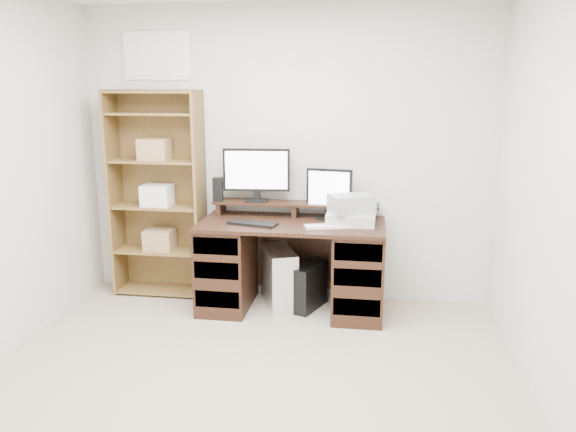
% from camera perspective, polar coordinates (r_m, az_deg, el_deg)
% --- Properties ---
extents(room, '(3.54, 4.04, 2.54)m').
position_cam_1_polar(room, '(2.90, -6.35, 1.37)').
color(room, tan).
rests_on(room, ground).
extents(desk, '(1.50, 0.70, 0.75)m').
position_cam_1_polar(desk, '(4.66, 0.39, -4.92)').
color(desk, black).
rests_on(desk, ground).
extents(riser_shelf, '(1.40, 0.22, 0.12)m').
position_cam_1_polar(riser_shelf, '(4.74, 0.76, 1.08)').
color(riser_shelf, black).
rests_on(riser_shelf, desk).
extents(monitor_wide, '(0.57, 0.16, 0.45)m').
position_cam_1_polar(monitor_wide, '(4.76, -3.22, 4.49)').
color(monitor_wide, black).
rests_on(monitor_wide, riser_shelf).
extents(monitor_small, '(0.38, 0.17, 0.42)m').
position_cam_1_polar(monitor_small, '(4.65, 4.20, 2.47)').
color(monitor_small, black).
rests_on(monitor_small, desk).
extents(speaker, '(0.09, 0.09, 0.20)m').
position_cam_1_polar(speaker, '(4.81, -7.13, 2.71)').
color(speaker, black).
rests_on(speaker, riser_shelf).
extents(keyboard_black, '(0.42, 0.22, 0.02)m').
position_cam_1_polar(keyboard_black, '(4.48, -3.63, -0.76)').
color(keyboard_black, black).
rests_on(keyboard_black, desk).
extents(keyboard_white, '(0.41, 0.22, 0.02)m').
position_cam_1_polar(keyboard_white, '(4.40, 4.27, -1.05)').
color(keyboard_white, silver).
rests_on(keyboard_white, desk).
extents(mouse, '(0.10, 0.08, 0.03)m').
position_cam_1_polar(mouse, '(4.42, 7.87, -0.99)').
color(mouse, white).
rests_on(mouse, desk).
extents(printer, '(0.39, 0.30, 0.10)m').
position_cam_1_polar(printer, '(4.51, 6.41, -0.23)').
color(printer, '#B9B3A1').
rests_on(printer, desk).
extents(basket, '(0.40, 0.35, 0.14)m').
position_cam_1_polar(basket, '(4.49, 6.45, 1.24)').
color(basket, gray).
rests_on(basket, printer).
extents(tower_silver, '(0.39, 0.54, 0.49)m').
position_cam_1_polar(tower_silver, '(4.79, -0.91, -6.23)').
color(tower_silver, silver).
rests_on(tower_silver, ground).
extents(tower_black, '(0.30, 0.42, 0.38)m').
position_cam_1_polar(tower_black, '(4.74, 2.08, -7.16)').
color(tower_black, black).
rests_on(tower_black, ground).
extents(bookshelf, '(0.80, 0.30, 1.80)m').
position_cam_1_polar(bookshelf, '(5.04, -13.05, 2.33)').
color(bookshelf, brown).
rests_on(bookshelf, ground).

